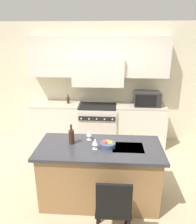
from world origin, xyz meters
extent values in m
plane|color=tan|center=(0.00, 0.00, 0.00)|extent=(10.00, 10.00, 0.00)
cube|color=beige|center=(0.00, 1.93, 1.35)|extent=(10.00, 0.06, 2.70)
cube|color=silver|center=(0.00, 1.73, 1.98)|extent=(3.01, 0.34, 0.85)
cube|color=silver|center=(0.00, 1.70, 1.65)|extent=(1.12, 0.40, 0.60)
cube|color=silver|center=(-0.97, 1.59, 0.46)|extent=(1.08, 0.62, 0.92)
cube|color=#B2A893|center=(-0.97, 1.59, 0.93)|extent=(1.08, 0.62, 0.03)
cube|color=silver|center=(0.97, 1.59, 0.46)|extent=(1.08, 0.62, 0.92)
cube|color=#B2A893|center=(0.97, 1.59, 0.93)|extent=(1.08, 0.62, 0.03)
cube|color=beige|center=(0.00, 1.57, 0.45)|extent=(0.85, 0.66, 0.90)
cube|color=black|center=(0.00, 1.57, 0.91)|extent=(0.81, 0.61, 0.01)
cube|color=black|center=(0.00, 1.23, 0.74)|extent=(0.78, 0.02, 0.09)
cylinder|color=silver|center=(-0.33, 1.22, 0.74)|extent=(0.04, 0.02, 0.04)
cylinder|color=silver|center=(-0.17, 1.22, 0.74)|extent=(0.04, 0.02, 0.04)
cylinder|color=silver|center=(0.00, 1.22, 0.74)|extent=(0.04, 0.02, 0.04)
cylinder|color=silver|center=(0.17, 1.22, 0.74)|extent=(0.04, 0.02, 0.04)
cylinder|color=silver|center=(0.33, 1.22, 0.74)|extent=(0.04, 0.02, 0.04)
cube|color=black|center=(1.08, 1.59, 1.10)|extent=(0.56, 0.38, 0.31)
cube|color=black|center=(1.03, 1.40, 1.10)|extent=(0.43, 0.01, 0.25)
cube|color=olive|center=(0.15, -0.29, 0.43)|extent=(1.68, 0.76, 0.85)
cube|color=#333338|center=(0.15, -0.29, 0.87)|extent=(1.79, 0.83, 0.04)
cube|color=#2D2D30|center=(0.55, -0.29, 0.89)|extent=(0.44, 0.32, 0.01)
cylinder|color=#B2B2B7|center=(0.55, -0.10, 0.89)|extent=(0.02, 0.02, 0.00)
cube|color=black|center=(0.35, -0.94, 0.44)|extent=(0.42, 0.40, 0.04)
cube|color=black|center=(0.35, -1.12, 0.68)|extent=(0.40, 0.04, 0.43)
cylinder|color=black|center=(0.18, -0.77, 0.21)|extent=(0.04, 0.04, 0.42)
cylinder|color=black|center=(0.53, -0.77, 0.21)|extent=(0.04, 0.04, 0.42)
cylinder|color=#422314|center=(-0.27, -0.22, 1.00)|extent=(0.08, 0.08, 0.21)
cylinder|color=#422314|center=(-0.27, -0.22, 1.15)|extent=(0.03, 0.03, 0.09)
cylinder|color=white|center=(0.09, -0.37, 0.90)|extent=(0.08, 0.08, 0.01)
cylinder|color=white|center=(0.09, -0.37, 0.93)|extent=(0.01, 0.01, 0.06)
cone|color=white|center=(0.09, -0.37, 1.01)|extent=(0.08, 0.08, 0.09)
cylinder|color=white|center=(-0.02, -0.08, 0.90)|extent=(0.08, 0.08, 0.01)
cylinder|color=white|center=(-0.02, -0.08, 0.93)|extent=(0.01, 0.01, 0.06)
cone|color=white|center=(-0.02, -0.08, 1.01)|extent=(0.08, 0.08, 0.09)
cylinder|color=#384C6B|center=(0.26, -0.29, 0.93)|extent=(0.22, 0.22, 0.06)
sphere|color=red|center=(0.22, -0.29, 0.95)|extent=(0.08, 0.08, 0.08)
sphere|color=gold|center=(0.31, -0.29, 0.95)|extent=(0.07, 0.07, 0.07)
sphere|color=gold|center=(0.26, -0.25, 0.95)|extent=(0.07, 0.07, 0.07)
cylinder|color=#422314|center=(-0.68, 1.64, 1.02)|extent=(0.06, 0.06, 0.15)
cylinder|color=#422314|center=(-0.68, 1.64, 1.13)|extent=(0.02, 0.02, 0.06)
camera|label=1|loc=(0.31, -3.07, 2.38)|focal=35.00mm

